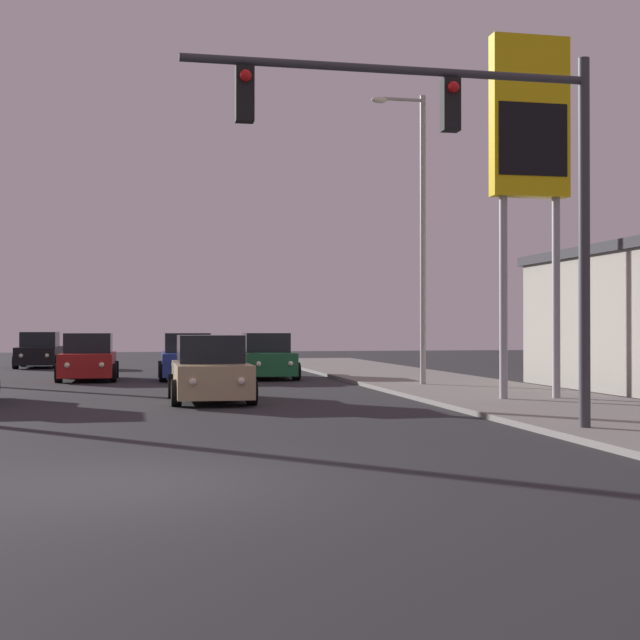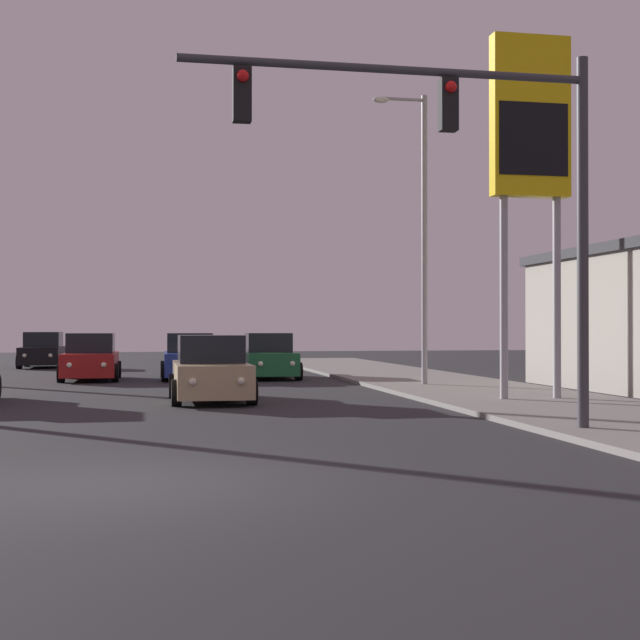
{
  "view_description": "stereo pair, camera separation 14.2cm",
  "coord_description": "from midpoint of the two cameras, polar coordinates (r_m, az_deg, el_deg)",
  "views": [
    {
      "loc": [
        0.16,
        -10.87,
        1.86
      ],
      "look_at": [
        4.25,
        9.79,
        2.05
      ],
      "focal_mm": 50.0,
      "sensor_mm": 36.0,
      "label": 1
    },
    {
      "loc": [
        0.3,
        -10.9,
        1.86
      ],
      "look_at": [
        4.25,
        9.79,
        2.05
      ],
      "focal_mm": 50.0,
      "sensor_mm": 36.0,
      "label": 2
    }
  ],
  "objects": [
    {
      "name": "traffic_light_mast",
      "position": [
        15.71,
        10.02,
        9.97
      ],
      "size": [
        7.15,
        0.36,
        6.5
      ],
      "color": "#38383D",
      "rests_on": "sidewalk_right"
    },
    {
      "name": "car_black",
      "position": [
        44.02,
        -17.21,
        -1.93
      ],
      "size": [
        2.04,
        4.32,
        1.68
      ],
      "rotation": [
        0.0,
        0.0,
        3.13
      ],
      "color": "black",
      "rests_on": "ground"
    },
    {
      "name": "car_tan",
      "position": [
        22.83,
        -6.83,
        -3.28
      ],
      "size": [
        2.04,
        4.31,
        1.68
      ],
      "rotation": [
        0.0,
        0.0,
        3.14
      ],
      "color": "tan",
      "rests_on": "ground"
    },
    {
      "name": "car_blue",
      "position": [
        32.67,
        -8.23,
        -2.45
      ],
      "size": [
        2.04,
        4.32,
        1.68
      ],
      "rotation": [
        0.0,
        0.0,
        3.13
      ],
      "color": "navy",
      "rests_on": "ground"
    },
    {
      "name": "street_lamp",
      "position": [
        28.03,
        6.58,
        6.15
      ],
      "size": [
        1.74,
        0.24,
        9.0
      ],
      "color": "#99999E",
      "rests_on": "sidewalk_right"
    },
    {
      "name": "ground_plane",
      "position": [
        11.04,
        -12.04,
        -10.21
      ],
      "size": [
        120.0,
        120.0,
        0.0
      ],
      "primitive_type": "plane",
      "color": "#28282B"
    },
    {
      "name": "gas_station_sign",
      "position": [
        23.15,
        13.48,
        11.35
      ],
      "size": [
        2.0,
        0.42,
        9.0
      ],
      "color": "#99999E",
      "rests_on": "sidewalk_right"
    },
    {
      "name": "car_green",
      "position": [
        32.97,
        -3.19,
        -2.43
      ],
      "size": [
        2.04,
        4.34,
        1.68
      ],
      "rotation": [
        0.0,
        0.0,
        3.11
      ],
      "color": "#195933",
      "rests_on": "ground"
    },
    {
      "name": "sidewalk_right",
      "position": [
        22.92,
        13.14,
        -5.02
      ],
      "size": [
        5.0,
        60.0,
        0.12
      ],
      "color": "gray",
      "rests_on": "ground"
    },
    {
      "name": "car_red",
      "position": [
        32.87,
        -14.34,
        -2.42
      ],
      "size": [
        2.04,
        4.31,
        1.68
      ],
      "rotation": [
        0.0,
        0.0,
        3.14
      ],
      "color": "maroon",
      "rests_on": "ground"
    }
  ]
}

